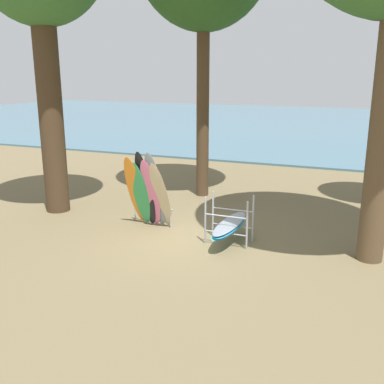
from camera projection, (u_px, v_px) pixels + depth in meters
name	position (u px, v px, depth m)	size (l,w,h in m)	color
ground_plane	(185.00, 239.00, 11.97)	(80.00, 80.00, 0.00)	brown
lake_water	(315.00, 124.00, 37.41)	(80.00, 36.00, 0.10)	#477084
leaning_board_pile	(148.00, 192.00, 12.63)	(1.47, 0.92, 2.24)	orange
board_storage_rack	(230.00, 225.00, 11.61)	(1.15, 2.13, 1.25)	#9EA0A5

